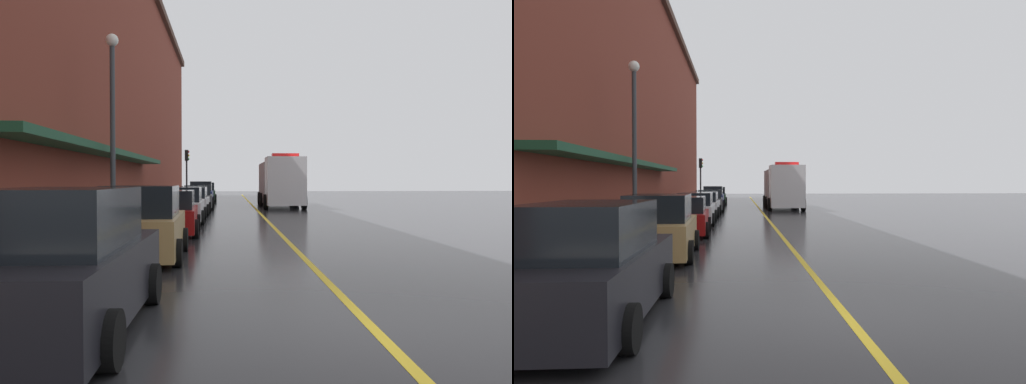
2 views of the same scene
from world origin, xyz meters
The scene contains 20 objects.
ground_plane centered at (0.00, 25.00, 0.00)m, with size 112.00×112.00×0.00m, color #232326.
sidewalk_left centered at (-6.20, 25.00, 0.07)m, with size 2.40×70.00×0.15m, color #ADA8A0.
lane_center_stripe centered at (0.00, 25.00, 0.00)m, with size 0.16×70.00×0.01m, color gold.
brick_building_left centered at (-11.46, 23.99, 8.10)m, with size 9.28×64.00×16.19m.
parked_car_0 centered at (-3.99, 0.28, 0.86)m, with size 1.99×4.58×1.86m.
parked_car_1 centered at (-4.00, 6.39, 0.85)m, with size 2.16×4.24×1.82m.
parked_car_2 centered at (-3.98, 11.97, 0.75)m, with size 2.23×4.16×1.59m.
parked_car_3 centered at (-3.96, 17.24, 0.77)m, with size 2.11×4.65×1.63m.
parked_car_4 centered at (-3.96, 22.79, 0.74)m, with size 2.17×4.45×1.56m.
parked_car_5 centered at (-3.89, 28.08, 0.75)m, with size 2.24×4.21×1.59m.
parked_car_6 centered at (-3.94, 33.92, 0.85)m, with size 2.03×4.66×1.83m.
parked_car_7 centered at (-3.85, 39.45, 0.80)m, with size 2.05×4.27×1.72m.
box_truck centered at (1.91, 30.45, 1.76)m, with size 2.86×9.01×3.70m.
parking_meter_0 centered at (-5.35, 20.37, 1.06)m, with size 0.14×0.18×1.33m.
parking_meter_1 centered at (-5.35, 24.84, 1.06)m, with size 0.14×0.18×1.33m.
parking_meter_2 centered at (-5.35, 9.91, 1.06)m, with size 0.14×0.18×1.33m.
parking_meter_3 centered at (-5.35, 32.84, 1.06)m, with size 0.14×0.18×1.33m.
parking_meter_4 centered at (-5.35, 8.51, 1.06)m, with size 0.14×0.18×1.33m.
street_lamp_left centered at (-5.95, 11.97, 4.40)m, with size 0.44×0.44×6.94m.
traffic_light_near centered at (-5.29, 36.65, 3.16)m, with size 0.38×0.36×4.30m.
Camera 2 is at (-1.75, -6.89, 2.16)m, focal length 31.95 mm.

